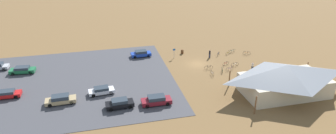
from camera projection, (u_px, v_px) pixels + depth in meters
The scene contains 24 objects.
ground at pixel (198, 64), 62.72m from camera, with size 160.00×160.00×0.00m, color brown.
parking_lot_asphalt at pixel (70, 83), 54.90m from camera, with size 37.74×31.20×0.05m, color #424247.
bike_pavilion at pixel (285, 78), 50.28m from camera, with size 15.97×9.56×5.27m.
trash_bin at pixel (182, 52), 67.97m from camera, with size 0.60×0.60×0.90m, color brown.
lot_sign at pixel (174, 52), 65.26m from camera, with size 0.56×0.08×2.20m.
bicycle_purple_by_bin at pixel (230, 69), 59.63m from camera, with size 1.75×0.51×0.89m.
bicycle_red_lone_east at pixel (226, 63), 62.22m from camera, with size 1.58×0.67×0.78m.
bicycle_silver_back_row at pixel (235, 64), 61.70m from camera, with size 1.71×0.48×0.80m.
bicycle_white_yard_center at pixel (212, 73), 57.79m from camera, with size 0.48×1.80×0.87m.
bicycle_green_trailside at pixel (222, 71), 58.96m from camera, with size 0.66×1.60×0.84m.
bicycle_yellow_lone_west at pixel (228, 53), 67.52m from camera, with size 1.43×0.83×0.83m.
bicycle_black_yard_right at pixel (209, 67), 60.27m from camera, with size 1.71×0.48×0.89m.
bicycle_teal_mid_cluster at pixel (232, 51), 68.63m from camera, with size 1.58×0.71×0.81m.
bicycle_orange_front_row at pixel (247, 53), 67.35m from camera, with size 1.57×0.74×0.84m.
bicycle_blue_yard_left at pixel (218, 54), 67.00m from camera, with size 1.13×1.32×0.76m.
car_tan_mid_lot at pixel (61, 99), 48.07m from camera, with size 4.79×1.98×1.42m.
car_red_second_row at pixel (7, 94), 49.80m from camera, with size 4.39×1.83×1.26m.
car_green_front_row at pixel (22, 70), 58.40m from camera, with size 4.80×2.32×1.32m.
car_maroon_end_stall at pixel (156, 100), 47.82m from camera, with size 4.79×1.93×1.48m.
car_black_aisle_side at pixel (120, 103), 46.95m from camera, with size 4.41×2.03×1.42m.
car_blue_back_corner at pixel (141, 54), 66.13m from camera, with size 4.38×1.95×1.37m.
car_white_by_curb at pixel (101, 90), 50.95m from camera, with size 4.38×2.12×1.24m.
visitor_crossing_yard at pixel (252, 66), 59.67m from camera, with size 0.36×0.36×1.67m.
visitor_near_lot at pixel (210, 54), 65.51m from camera, with size 0.36×0.36×1.83m.
Camera 1 is at (19.73, 54.30, 25.19)m, focal length 32.34 mm.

